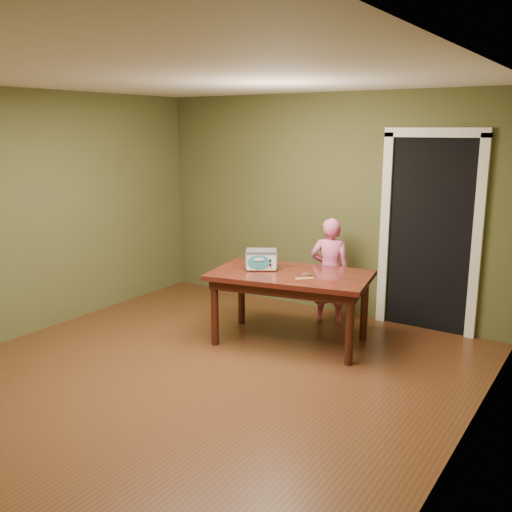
% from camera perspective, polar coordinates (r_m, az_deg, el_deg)
% --- Properties ---
extents(floor, '(5.00, 5.00, 0.00)m').
position_cam_1_polar(floor, '(5.23, -6.36, -12.24)').
color(floor, '#552F18').
rests_on(floor, ground).
extents(room_shell, '(4.52, 5.02, 2.61)m').
position_cam_1_polar(room_shell, '(4.77, -6.86, 6.71)').
color(room_shell, '#4C522C').
rests_on(room_shell, ground).
extents(doorway, '(1.10, 0.66, 2.25)m').
position_cam_1_polar(doorway, '(6.74, 17.69, 2.35)').
color(doorway, black).
rests_on(doorway, ground).
extents(dining_table, '(1.75, 1.20, 0.75)m').
position_cam_1_polar(dining_table, '(5.86, 3.49, -2.63)').
color(dining_table, black).
rests_on(dining_table, floor).
extents(toy_oven, '(0.39, 0.36, 0.21)m').
position_cam_1_polar(toy_oven, '(5.94, 0.53, -0.28)').
color(toy_oven, '#4C4F54').
rests_on(toy_oven, dining_table).
extents(baking_pan, '(0.10, 0.10, 0.02)m').
position_cam_1_polar(baking_pan, '(5.73, 5.03, -1.84)').
color(baking_pan, silver).
rests_on(baking_pan, dining_table).
extents(spatula, '(0.14, 0.15, 0.01)m').
position_cam_1_polar(spatula, '(5.61, 4.87, -2.24)').
color(spatula, '#FEEE6E').
rests_on(spatula, dining_table).
extents(child, '(0.52, 0.43, 1.22)m').
position_cam_1_polar(child, '(6.52, 7.39, -1.49)').
color(child, pink).
rests_on(child, floor).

